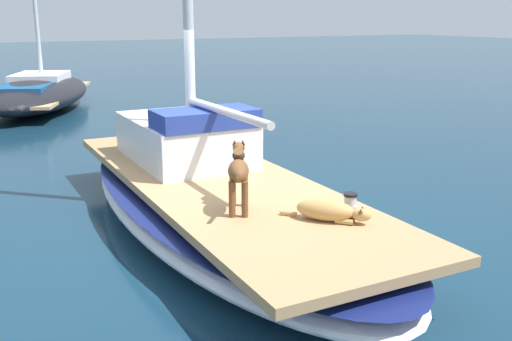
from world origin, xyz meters
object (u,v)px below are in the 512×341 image
Objects in this scene: sailboat_main at (219,204)px; moored_boat_far_astern at (37,92)px; dog_tan at (329,211)px; deck_winch at (350,203)px; dog_brown at (238,172)px.

moored_boat_far_astern is (-0.41, 11.67, 0.17)m from sailboat_main.
dog_tan reaches higher than deck_winch.
dog_brown is at bearing 147.63° from deck_winch.
dog_tan is at bearing -48.87° from dog_brown.
deck_winch reaches higher than sailboat_main.
moored_boat_far_astern is at bearing 94.63° from deck_winch.
moored_boat_far_astern reaches higher than deck_winch.
deck_winch is (0.35, 0.11, -0.01)m from dog_tan.
sailboat_main is at bearing 99.52° from dog_tan.
dog_brown reaches higher than sailboat_main.
dog_brown is 1.23m from deck_winch.
deck_winch is (1.00, -0.63, -0.32)m from dog_brown.
deck_winch is (0.68, -1.84, 0.42)m from sailboat_main.
sailboat_main is 8.39× the size of dog_brown.
dog_brown is 0.12× the size of moored_boat_far_astern.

